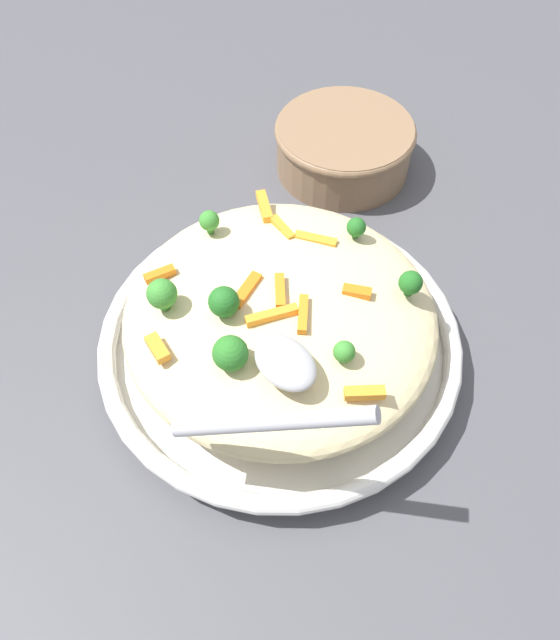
{
  "coord_description": "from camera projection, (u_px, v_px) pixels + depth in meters",
  "views": [
    {
      "loc": [
        0.26,
        -0.21,
        0.5
      ],
      "look_at": [
        0.0,
        0.0,
        0.06
      ],
      "focal_mm": 35.25,
      "sensor_mm": 36.0,
      "label": 1
    }
  ],
  "objects": [
    {
      "name": "broccoli_floret_0",
      "position": [
        224.0,
        302.0,
        0.5
      ],
      "size": [
        0.03,
        0.03,
        0.03
      ],
      "color": "#205B1C",
      "rests_on": "pasta_mound"
    },
    {
      "name": "carrot_piece_8",
      "position": [
        365.0,
        393.0,
        0.47
      ],
      "size": [
        0.03,
        0.03,
        0.01
      ],
      "primitive_type": "cube",
      "rotation": [
        0.0,
        0.0,
        4.07
      ],
      "color": "orange",
      "rests_on": "pasta_mound"
    },
    {
      "name": "carrot_piece_3",
      "position": [
        264.0,
        206.0,
        0.59
      ],
      "size": [
        0.04,
        0.03,
        0.01
      ],
      "primitive_type": "cube",
      "rotation": [
        0.0,
        0.0,
        2.68
      ],
      "color": "orange",
      "rests_on": "pasta_mound"
    },
    {
      "name": "carrot_piece_7",
      "position": [
        286.0,
        359.0,
        0.48
      ],
      "size": [
        0.04,
        0.02,
        0.01
      ],
      "primitive_type": "cube",
      "rotation": [
        0.0,
        0.0,
        3.37
      ],
      "color": "orange",
      "rests_on": "pasta_mound"
    },
    {
      "name": "broccoli_floret_6",
      "position": [
        207.0,
        222.0,
        0.56
      ],
      "size": [
        0.02,
        0.02,
        0.02
      ],
      "color": "#377928",
      "rests_on": "pasta_mound"
    },
    {
      "name": "carrot_piece_9",
      "position": [
        316.0,
        240.0,
        0.56
      ],
      "size": [
        0.04,
        0.03,
        0.01
      ],
      "primitive_type": "cube",
      "rotation": [
        0.0,
        0.0,
        0.6
      ],
      "color": "orange",
      "rests_on": "pasta_mound"
    },
    {
      "name": "carrot_piece_5",
      "position": [
        300.0,
        316.0,
        0.5
      ],
      "size": [
        0.03,
        0.03,
        0.01
      ],
      "primitive_type": "cube",
      "rotation": [
        0.0,
        0.0,
        5.54
      ],
      "color": "orange",
      "rests_on": "pasta_mound"
    },
    {
      "name": "carrot_piece_2",
      "position": [
        279.0,
        288.0,
        0.52
      ],
      "size": [
        0.03,
        0.03,
        0.01
      ],
      "primitive_type": "cube",
      "rotation": [
        0.0,
        0.0,
        5.64
      ],
      "color": "orange",
      "rests_on": "pasta_mound"
    },
    {
      "name": "carrot_piece_0",
      "position": [
        272.0,
        315.0,
        0.5
      ],
      "size": [
        0.02,
        0.04,
        0.01
      ],
      "primitive_type": "cube",
      "rotation": [
        0.0,
        0.0,
        4.36
      ],
      "color": "orange",
      "rests_on": "pasta_mound"
    },
    {
      "name": "broccoli_floret_4",
      "position": [
        230.0,
        353.0,
        0.47
      ],
      "size": [
        0.03,
        0.03,
        0.03
      ],
      "color": "#296820",
      "rests_on": "pasta_mound"
    },
    {
      "name": "serving_bowl",
      "position": [
        280.0,
        343.0,
        0.58
      ],
      "size": [
        0.33,
        0.33,
        0.04
      ],
      "color": "white",
      "rests_on": "ground_plane"
    },
    {
      "name": "carrot_piece_4",
      "position": [
        357.0,
        292.0,
        0.52
      ],
      "size": [
        0.02,
        0.02,
        0.01
      ],
      "primitive_type": "cube",
      "rotation": [
        0.0,
        0.0,
        3.81
      ],
      "color": "orange",
      "rests_on": "pasta_mound"
    },
    {
      "name": "pasta_mound",
      "position": [
        280.0,
        316.0,
        0.54
      ],
      "size": [
        0.28,
        0.27,
        0.06
      ],
      "primitive_type": "ellipsoid",
      "color": "beige",
      "rests_on": "serving_bowl"
    },
    {
      "name": "broccoli_floret_5",
      "position": [
        349.0,
        349.0,
        0.48
      ],
      "size": [
        0.02,
        0.02,
        0.02
      ],
      "color": "#377928",
      "rests_on": "pasta_mound"
    },
    {
      "name": "companion_bowl",
      "position": [
        344.0,
        144.0,
        0.73
      ],
      "size": [
        0.16,
        0.16,
        0.06
      ],
      "color": "#8C6B4C",
      "rests_on": "ground_plane"
    },
    {
      "name": "carrot_piece_1",
      "position": [
        157.0,
        348.0,
        0.49
      ],
      "size": [
        0.03,
        0.01,
        0.01
      ],
      "primitive_type": "cube",
      "rotation": [
        0.0,
        0.0,
        6.17
      ],
      "color": "orange",
      "rests_on": "pasta_mound"
    },
    {
      "name": "broccoli_floret_2",
      "position": [
        356.0,
        227.0,
        0.56
      ],
      "size": [
        0.02,
        0.02,
        0.02
      ],
      "color": "#205B1C",
      "rests_on": "pasta_mound"
    },
    {
      "name": "broccoli_floret_1",
      "position": [
        162.0,
        294.0,
        0.51
      ],
      "size": [
        0.03,
        0.03,
        0.03
      ],
      "color": "#377928",
      "rests_on": "pasta_mound"
    },
    {
      "name": "ground_plane",
      "position": [
        280.0,
        355.0,
        0.59
      ],
      "size": [
        2.4,
        2.4,
        0.0
      ],
      "primitive_type": "plane",
      "color": "#4C4C51"
    },
    {
      "name": "broccoli_floret_3",
      "position": [
        410.0,
        283.0,
        0.52
      ],
      "size": [
        0.02,
        0.02,
        0.02
      ],
      "color": "#205B1C",
      "rests_on": "pasta_mound"
    },
    {
      "name": "carrot_piece_10",
      "position": [
        160.0,
        274.0,
        0.54
      ],
      "size": [
        0.01,
        0.03,
        0.01
      ],
      "primitive_type": "cube",
      "rotation": [
        0.0,
        0.0,
        4.52
      ],
      "color": "orange",
      "rests_on": "pasta_mound"
    },
    {
      "name": "carrot_piece_11",
      "position": [
        246.0,
        290.0,
        0.52
      ],
      "size": [
        0.02,
        0.04,
        0.01
      ],
      "primitive_type": "cube",
      "rotation": [
        0.0,
        0.0,
        5.12
      ],
      "color": "orange",
      "rests_on": "pasta_mound"
    },
    {
      "name": "carrot_piece_6",
      "position": [
        282.0,
        228.0,
        0.57
      ],
      "size": [
        0.03,
        0.01,
        0.01
      ],
      "primitive_type": "cube",
      "rotation": [
        0.0,
        0.0,
        3.04
      ],
      "color": "orange",
      "rests_on": "pasta_mound"
    },
    {
      "name": "serving_spoon",
      "position": [
        280.0,
        381.0,
        0.45
      ],
      "size": [
        0.13,
        0.12,
        0.08
      ],
      "color": "#B7B7BC",
      "rests_on": "pasta_mound"
    }
  ]
}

